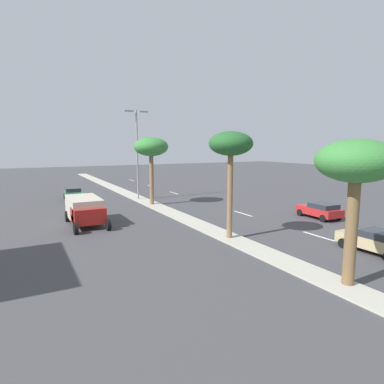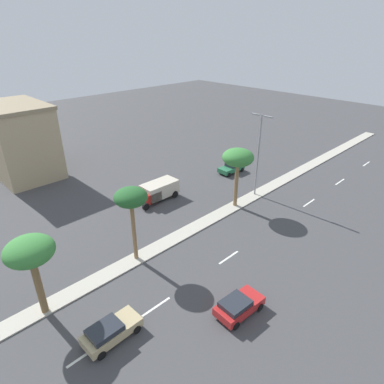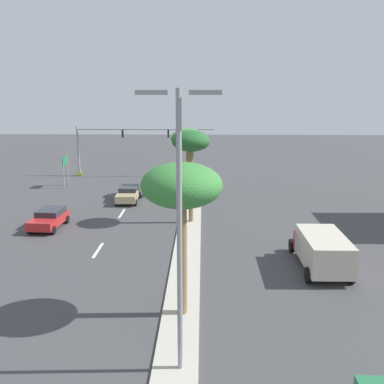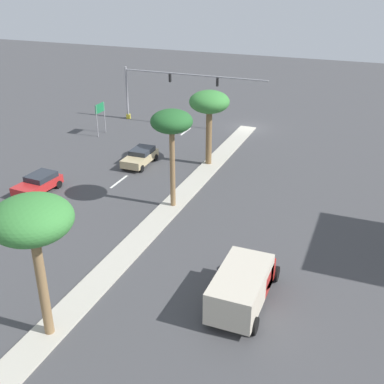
{
  "view_description": "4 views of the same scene",
  "coord_description": "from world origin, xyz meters",
  "px_view_note": "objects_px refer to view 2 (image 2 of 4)",
  "views": [
    {
      "loc": [
        -12.84,
        3.01,
        6.51
      ],
      "look_at": [
        0.04,
        27.04,
        2.62
      ],
      "focal_mm": 30.26,
      "sensor_mm": 36.0,
      "label": 1
    },
    {
      "loc": [
        21.91,
        7.16,
        19.97
      ],
      "look_at": [
        -3.05,
        31.66,
        2.47
      ],
      "focal_mm": 30.89,
      "sensor_mm": 36.0,
      "label": 2
    },
    {
      "loc": [
        -1.02,
        55.51,
        10.69
      ],
      "look_at": [
        -0.29,
        25.92,
        3.67
      ],
      "focal_mm": 41.03,
      "sensor_mm": 36.0,
      "label": 3
    },
    {
      "loc": [
        -13.41,
        50.61,
        16.37
      ],
      "look_at": [
        -1.91,
        21.94,
        1.83
      ],
      "focal_mm": 44.56,
      "sensor_mm": 36.0,
      "label": 4
    }
  ],
  "objects_px": {
    "commercial_building": "(19,141)",
    "sedan_tan_outboard": "(111,331)",
    "street_lamp_center": "(259,150)",
    "sedan_red_leading": "(238,305)",
    "box_truck": "(157,191)",
    "palm_tree_near": "(131,199)",
    "palm_tree_leading": "(30,253)",
    "palm_tree_inboard": "(238,159)",
    "sedan_green_left": "(232,167)"
  },
  "relations": [
    {
      "from": "commercial_building",
      "to": "sedan_tan_outboard",
      "type": "bearing_deg",
      "value": -11.39
    },
    {
      "from": "commercial_building",
      "to": "street_lamp_center",
      "type": "height_order",
      "value": "street_lamp_center"
    },
    {
      "from": "sedan_red_leading",
      "to": "box_truck",
      "type": "xyz_separation_m",
      "value": [
        -19.21,
        7.54,
        0.49
      ]
    },
    {
      "from": "palm_tree_near",
      "to": "sedan_red_leading",
      "type": "relative_size",
      "value": 1.8
    },
    {
      "from": "sedan_red_leading",
      "to": "box_truck",
      "type": "height_order",
      "value": "box_truck"
    },
    {
      "from": "palm_tree_leading",
      "to": "sedan_red_leading",
      "type": "height_order",
      "value": "palm_tree_leading"
    },
    {
      "from": "sedan_red_leading",
      "to": "palm_tree_inboard",
      "type": "bearing_deg",
      "value": 129.7
    },
    {
      "from": "street_lamp_center",
      "to": "box_truck",
      "type": "height_order",
      "value": "street_lamp_center"
    },
    {
      "from": "palm_tree_leading",
      "to": "street_lamp_center",
      "type": "relative_size",
      "value": 0.63
    },
    {
      "from": "palm_tree_inboard",
      "to": "sedan_tan_outboard",
      "type": "xyz_separation_m",
      "value": [
        6.22,
        -21.67,
        -5.52
      ]
    },
    {
      "from": "sedan_green_left",
      "to": "palm_tree_near",
      "type": "bearing_deg",
      "value": -72.85
    },
    {
      "from": "sedan_green_left",
      "to": "box_truck",
      "type": "relative_size",
      "value": 0.71
    },
    {
      "from": "sedan_red_leading",
      "to": "palm_tree_leading",
      "type": "bearing_deg",
      "value": -134.89
    },
    {
      "from": "palm_tree_leading",
      "to": "sedan_tan_outboard",
      "type": "relative_size",
      "value": 1.58
    },
    {
      "from": "sedan_green_left",
      "to": "sedan_tan_outboard",
      "type": "height_order",
      "value": "sedan_green_left"
    },
    {
      "from": "palm_tree_leading",
      "to": "sedan_green_left",
      "type": "height_order",
      "value": "palm_tree_leading"
    },
    {
      "from": "palm_tree_near",
      "to": "box_truck",
      "type": "height_order",
      "value": "palm_tree_near"
    },
    {
      "from": "street_lamp_center",
      "to": "sedan_tan_outboard",
      "type": "distance_m",
      "value": 27.29
    },
    {
      "from": "commercial_building",
      "to": "box_truck",
      "type": "xyz_separation_m",
      "value": [
        20.16,
        8.92,
        -4.03
      ]
    },
    {
      "from": "sedan_tan_outboard",
      "to": "sedan_red_leading",
      "type": "bearing_deg",
      "value": 59.85
    },
    {
      "from": "palm_tree_near",
      "to": "palm_tree_inboard",
      "type": "distance_m",
      "value": 14.99
    },
    {
      "from": "palm_tree_inboard",
      "to": "sedan_green_left",
      "type": "height_order",
      "value": "palm_tree_inboard"
    },
    {
      "from": "street_lamp_center",
      "to": "sedan_tan_outboard",
      "type": "height_order",
      "value": "street_lamp_center"
    },
    {
      "from": "commercial_building",
      "to": "palm_tree_leading",
      "type": "height_order",
      "value": "commercial_building"
    },
    {
      "from": "palm_tree_near",
      "to": "box_truck",
      "type": "relative_size",
      "value": 1.22
    },
    {
      "from": "sedan_tan_outboard",
      "to": "sedan_red_leading",
      "type": "xyz_separation_m",
      "value": [
        4.84,
        8.34,
        -0.0
      ]
    },
    {
      "from": "commercial_building",
      "to": "palm_tree_leading",
      "type": "relative_size",
      "value": 1.75
    },
    {
      "from": "palm_tree_leading",
      "to": "box_truck",
      "type": "xyz_separation_m",
      "value": [
        -8.58,
        18.21,
        -4.42
      ]
    },
    {
      "from": "street_lamp_center",
      "to": "box_truck",
      "type": "bearing_deg",
      "value": -128.48
    },
    {
      "from": "palm_tree_near",
      "to": "sedan_red_leading",
      "type": "bearing_deg",
      "value": 8.49
    },
    {
      "from": "palm_tree_leading",
      "to": "street_lamp_center",
      "type": "height_order",
      "value": "street_lamp_center"
    },
    {
      "from": "street_lamp_center",
      "to": "sedan_tan_outboard",
      "type": "xyz_separation_m",
      "value": [
        6.35,
        -25.96,
        -5.5
      ]
    },
    {
      "from": "palm_tree_leading",
      "to": "street_lamp_center",
      "type": "bearing_deg",
      "value": 91.13
    },
    {
      "from": "palm_tree_leading",
      "to": "box_truck",
      "type": "bearing_deg",
      "value": 115.23
    },
    {
      "from": "commercial_building",
      "to": "palm_tree_leading",
      "type": "xyz_separation_m",
      "value": [
        28.74,
        -9.29,
        0.38
      ]
    },
    {
      "from": "palm_tree_inboard",
      "to": "box_truck",
      "type": "xyz_separation_m",
      "value": [
        -8.14,
        -5.79,
        -5.04
      ]
    },
    {
      "from": "palm_tree_leading",
      "to": "palm_tree_near",
      "type": "xyz_separation_m",
      "value": [
        -0.45,
        9.02,
        0.8
      ]
    },
    {
      "from": "palm_tree_leading",
      "to": "sedan_green_left",
      "type": "distance_m",
      "value": 33.28
    },
    {
      "from": "sedan_tan_outboard",
      "to": "box_truck",
      "type": "bearing_deg",
      "value": 132.15
    },
    {
      "from": "palm_tree_leading",
      "to": "box_truck",
      "type": "relative_size",
      "value": 1.11
    },
    {
      "from": "commercial_building",
      "to": "sedan_red_leading",
      "type": "relative_size",
      "value": 2.86
    },
    {
      "from": "palm_tree_near",
      "to": "palm_tree_inboard",
      "type": "xyz_separation_m",
      "value": [
        0.02,
        14.98,
        -0.19
      ]
    },
    {
      "from": "palm_tree_inboard",
      "to": "sedan_red_leading",
      "type": "distance_m",
      "value": 18.18
    },
    {
      "from": "sedan_green_left",
      "to": "box_truck",
      "type": "distance_m",
      "value": 13.88
    },
    {
      "from": "sedan_red_leading",
      "to": "sedan_tan_outboard",
      "type": "bearing_deg",
      "value": -120.15
    },
    {
      "from": "street_lamp_center",
      "to": "sedan_green_left",
      "type": "bearing_deg",
      "value": 151.84
    },
    {
      "from": "palm_tree_leading",
      "to": "street_lamp_center",
      "type": "distance_m",
      "value": 28.31
    },
    {
      "from": "commercial_building",
      "to": "palm_tree_leading",
      "type": "distance_m",
      "value": 30.2
    },
    {
      "from": "box_truck",
      "to": "street_lamp_center",
      "type": "bearing_deg",
      "value": 51.52
    },
    {
      "from": "street_lamp_center",
      "to": "commercial_building",
      "type": "bearing_deg",
      "value": -145.99
    }
  ]
}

